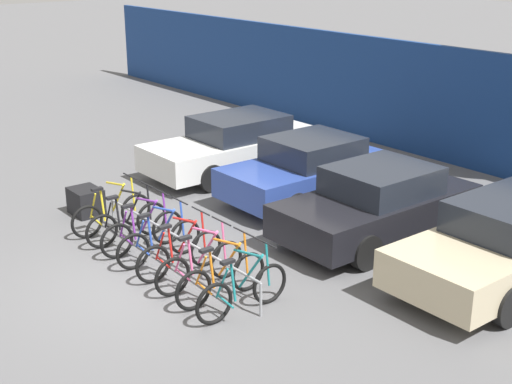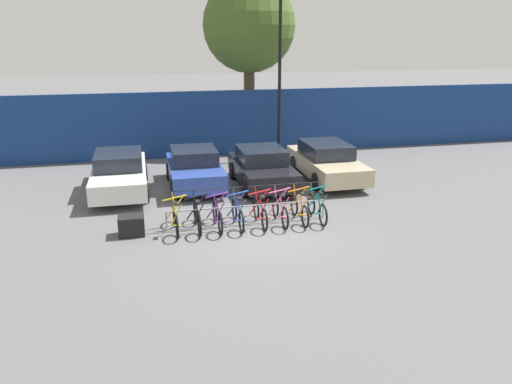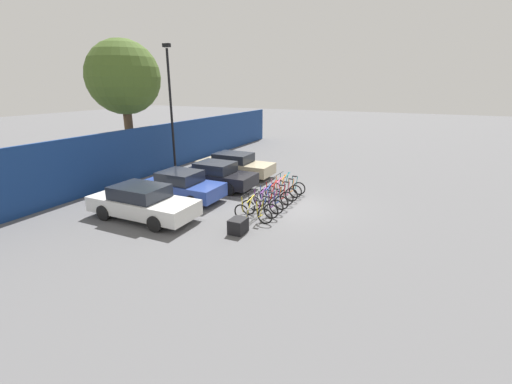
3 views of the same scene
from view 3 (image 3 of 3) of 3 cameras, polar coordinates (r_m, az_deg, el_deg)
The scene contains 18 objects.
ground_plane at distance 15.73m, azimuth 5.08°, elevation -2.24°, with size 120.00×120.00×0.00m, color #59595B.
hoarding_wall at distance 20.53m, azimuth -20.57°, elevation 5.62°, with size 36.00×0.16×2.93m, color navy.
bike_rack at distance 15.53m, azimuth 2.39°, elevation -0.51°, with size 4.71×0.04×0.57m.
bicycle_yellow at distance 13.72m, azimuth -0.50°, elevation -3.49°, with size 0.68×1.71×1.05m.
bicycle_black at distance 14.23m, azimuth 0.58°, elevation -2.70°, with size 0.68×1.71×1.05m.
bicycle_purple at distance 14.73m, azimuth 1.52°, elevation -2.01°, with size 0.68×1.71×1.05m.
bicycle_blue at distance 15.24m, azimuth 2.43°, elevation -1.34°, with size 0.68×1.71×1.05m.
bicycle_red at distance 15.82m, azimuth 3.37°, elevation -0.64°, with size 0.68×1.71×1.05m.
bicycle_pink at distance 16.35m, azimuth 4.17°, elevation -0.06°, with size 0.68×1.71×1.05m.
bicycle_orange at distance 16.88m, azimuth 4.91°, elevation 0.49°, with size 0.68×1.71×1.05m.
bicycle_teal at distance 17.37m, azimuth 5.55°, elevation 0.96°, with size 0.68×1.71×1.05m.
car_white at distance 14.71m, azimuth -18.39°, elevation -1.65°, with size 1.91×4.59×1.40m.
car_blue at distance 16.60m, azimuth -12.26°, elevation 0.99°, with size 1.91×3.92×1.40m.
car_black at distance 18.23m, azimuth -6.55°, elevation 2.74°, with size 1.91×4.06×1.40m.
car_beige at distance 20.59m, azimuth -3.55°, elevation 4.54°, with size 1.91×4.59×1.40m.
lamp_post at distance 21.58m, azimuth -14.01°, elevation 13.87°, with size 0.24×0.44×7.51m.
cargo_crate at distance 12.78m, azimuth -3.00°, elevation -5.64°, with size 0.70×0.56×0.55m, color black.
tree_behind_hoarding at distance 22.90m, azimuth -21.22°, elevation 17.28°, with size 4.35×4.35×7.89m.
Camera 3 is at (-13.91, -5.11, 5.28)m, focal length 24.00 mm.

